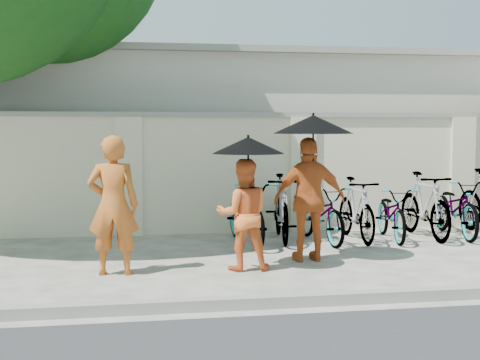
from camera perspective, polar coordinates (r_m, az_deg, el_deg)
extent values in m
plane|color=beige|center=(8.52, -2.48, -7.90)|extent=(80.00, 80.00, 0.00)
cube|color=gray|center=(6.87, -0.67, -10.47)|extent=(40.00, 0.16, 0.12)
cube|color=beige|center=(11.66, 0.40, 0.48)|extent=(20.00, 0.30, 2.00)
cube|color=#B9B0A1|center=(15.55, 1.58, 3.74)|extent=(14.00, 6.00, 3.20)
imported|color=#B95C1F|center=(8.42, -10.78, -2.12)|extent=(0.67, 0.47, 1.74)
imported|color=orange|center=(8.57, 0.27, -2.96)|extent=(0.73, 0.59, 1.43)
cylinder|color=black|center=(8.45, 0.70, 0.29)|extent=(0.02, 0.02, 0.80)
cone|color=black|center=(8.43, 0.70, 2.99)|extent=(0.92, 0.92, 0.21)
imported|color=#C35820|center=(9.16, 5.95, -1.66)|extent=(1.00, 0.44, 1.70)
cylinder|color=black|center=(9.04, 6.24, 1.87)|extent=(0.02, 0.02, 0.91)
cone|color=black|center=(9.03, 6.27, 4.75)|extent=(1.09, 1.09, 0.25)
imported|color=gray|center=(10.45, 0.58, -2.78)|extent=(0.84, 1.95, 0.99)
imported|color=gray|center=(10.73, 3.57, -2.39)|extent=(0.73, 1.83, 1.07)
imported|color=gray|center=(10.70, 6.93, -2.86)|extent=(0.82, 1.80, 0.91)
imported|color=gray|center=(10.92, 9.89, -2.47)|extent=(0.49, 1.70, 1.02)
imported|color=gray|center=(11.11, 12.84, -2.79)|extent=(0.80, 1.72, 0.87)
imported|color=gray|center=(11.40, 15.49, -2.10)|extent=(0.53, 1.81, 1.09)
imported|color=gray|center=(11.74, 17.99, -2.25)|extent=(0.84, 1.91, 0.97)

